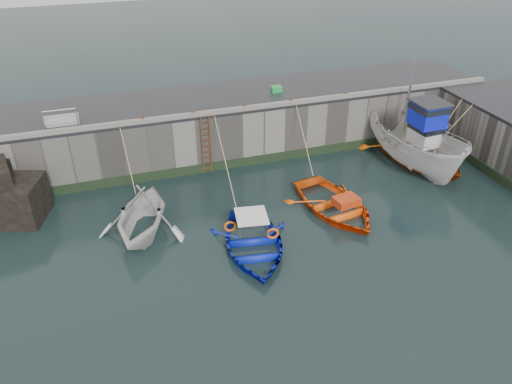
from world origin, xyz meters
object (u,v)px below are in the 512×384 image
object	(u,v)px
bollard_a	(143,119)
bollard_b	(193,113)
bollard_d	(291,101)
ladder	(206,145)
boat_far_white	(415,145)
boat_near_white	(144,232)
fish_crate	(276,89)
boat_near_navy	(334,210)
boat_near_blue	(253,249)
bollard_c	(244,107)
boat_far_orange	(416,150)
bollard_e	(345,94)

from	to	relation	value
bollard_a	bollard_b	world-z (taller)	same
bollard_b	bollard_d	distance (m)	5.30
ladder	boat_far_white	distance (m)	11.15
boat_near_white	fish_crate	xyz separation A→B (m)	(8.64, 6.71, 3.32)
bollard_b	boat_near_navy	bearing A→B (deg)	-47.47
ladder	boat_near_white	world-z (taller)	ladder
boat_near_blue	bollard_c	size ratio (longest dim) A/B	18.05
boat_far_white	bollard_c	size ratio (longest dim) A/B	27.39
boat_near_blue	boat_near_white	bearing A→B (deg)	156.67
boat_near_white	bollard_d	xyz separation A→B (m)	(8.74, 4.75, 3.30)
boat_far_orange	ladder	bearing A→B (deg)	165.42
boat_far_orange	bollard_e	size ratio (longest dim) A/B	26.43
fish_crate	ladder	bearing A→B (deg)	-149.79
bollard_a	boat_near_white	bearing A→B (deg)	-101.24
boat_near_white	boat_near_blue	world-z (taller)	boat_near_white
boat_near_white	boat_far_white	bearing A→B (deg)	27.26
boat_near_blue	bollard_d	xyz separation A→B (m)	(4.53, 7.42, 3.30)
fish_crate	bollard_a	size ratio (longest dim) A/B	2.02
boat_near_navy	bollard_e	xyz separation A→B (m)	(3.20, 5.78, 3.30)
fish_crate	bollard_d	size ratio (longest dim) A/B	2.02
fish_crate	bollard_d	bearing A→B (deg)	-82.68
ladder	bollard_b	world-z (taller)	bollard_b
boat_near_navy	bollard_a	xyz separation A→B (m)	(-7.80, 5.78, 3.30)
boat_near_white	boat_near_blue	size ratio (longest dim) A/B	0.93
boat_far_white	bollard_b	distance (m)	11.89
boat_near_blue	bollard_a	bearing A→B (deg)	122.79
boat_far_white	boat_far_orange	xyz separation A→B (m)	(0.69, 0.76, -0.76)
boat_far_white	fish_crate	world-z (taller)	boat_far_white
ladder	bollard_e	distance (m)	8.19
bollard_d	boat_near_white	bearing A→B (deg)	-151.49
ladder	bollard_d	xyz separation A→B (m)	(4.80, 0.34, 1.71)
ladder	bollard_b	bearing A→B (deg)	146.14
boat_far_orange	bollard_a	world-z (taller)	boat_far_orange
ladder	bollard_d	world-z (taller)	bollard_d
ladder	boat_near_white	size ratio (longest dim) A/B	0.68
bollard_e	boat_far_orange	bearing A→B (deg)	-32.92
boat_near_blue	boat_near_navy	world-z (taller)	boat_near_navy
ladder	bollard_a	xyz separation A→B (m)	(-3.00, 0.34, 1.71)
fish_crate	bollard_c	xyz separation A→B (m)	(-2.49, -1.96, -0.02)
boat_far_orange	boat_near_white	bearing A→B (deg)	-175.92
boat_near_blue	ladder	bearing A→B (deg)	101.17
bollard_a	boat_near_navy	bearing A→B (deg)	-36.53
bollard_d	boat_near_blue	bearing A→B (deg)	-121.42
ladder	fish_crate	distance (m)	5.50
boat_near_blue	bollard_d	distance (m)	9.30
boat_near_white	bollard_a	world-z (taller)	bollard_a
boat_far_white	fish_crate	bearing A→B (deg)	139.25
boat_near_white	bollard_c	bearing A→B (deg)	58.30
ladder	bollard_c	xyz separation A→B (m)	(2.20, 0.34, 1.71)
ladder	boat_far_white	world-z (taller)	boat_far_white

